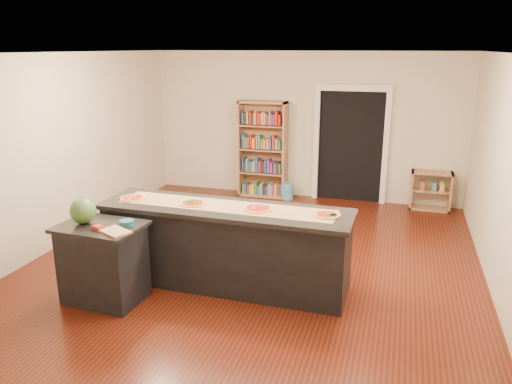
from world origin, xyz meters
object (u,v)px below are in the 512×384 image
(low_shelf, at_px, (431,191))
(watermelon, at_px, (83,211))
(kitchen_island, at_px, (225,246))
(waste_bin, at_px, (287,191))
(side_counter, at_px, (104,262))
(bookshelf, at_px, (263,149))

(low_shelf, height_order, watermelon, watermelon)
(kitchen_island, relative_size, waste_bin, 9.15)
(side_counter, bearing_deg, kitchen_island, 35.92)
(watermelon, bearing_deg, waste_bin, 73.37)
(watermelon, bearing_deg, side_counter, -1.25)
(low_shelf, bearing_deg, waste_bin, -177.51)
(side_counter, relative_size, bookshelf, 0.50)
(waste_bin, bearing_deg, kitchen_island, -88.82)
(low_shelf, relative_size, waste_bin, 2.11)
(kitchen_island, bearing_deg, side_counter, -146.67)
(kitchen_island, xyz_separation_m, side_counter, (-1.22, -0.77, -0.04))
(side_counter, bearing_deg, watermelon, -177.56)
(kitchen_island, relative_size, bookshelf, 1.64)
(side_counter, bearing_deg, waste_bin, 79.53)
(side_counter, bearing_deg, bookshelf, 86.21)
(bookshelf, xyz_separation_m, low_shelf, (3.18, 0.01, -0.58))
(bookshelf, height_order, low_shelf, bookshelf)
(side_counter, xyz_separation_m, low_shelf, (3.78, 4.65, -0.11))
(bookshelf, bearing_deg, side_counter, -97.48)
(bookshelf, height_order, watermelon, bookshelf)
(waste_bin, height_order, watermelon, watermelon)
(kitchen_island, height_order, watermelon, watermelon)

